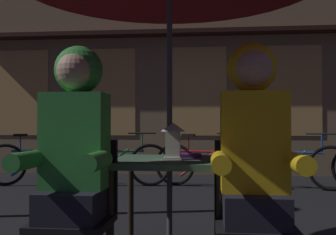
{
  "coord_description": "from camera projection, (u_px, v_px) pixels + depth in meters",
  "views": [
    {
      "loc": [
        0.23,
        -2.51,
        0.96
      ],
      "look_at": [
        0.0,
        -0.1,
        1.0
      ],
      "focal_mm": 42.41,
      "sensor_mm": 36.0,
      "label": 1
    }
  ],
  "objects": [
    {
      "name": "cafe_table",
      "position": [
        170.0,
        175.0,
        2.52
      ],
      "size": [
        0.72,
        0.72,
        0.74
      ],
      "color": "#42664C",
      "rests_on": "ground_plane"
    },
    {
      "name": "lantern",
      "position": [
        173.0,
        140.0,
        2.49
      ],
      "size": [
        0.11,
        0.11,
        0.23
      ],
      "color": "white",
      "rests_on": "cafe_table"
    },
    {
      "name": "chair_left",
      "position": [
        77.0,
        209.0,
        2.19
      ],
      "size": [
        0.4,
        0.4,
        0.87
      ],
      "color": "black",
      "rests_on": "ground_plane"
    },
    {
      "name": "chair_right",
      "position": [
        253.0,
        213.0,
        2.1
      ],
      "size": [
        0.4,
        0.4,
        0.87
      ],
      "color": "black",
      "rests_on": "ground_plane"
    },
    {
      "name": "person_left_hooded",
      "position": [
        74.0,
        145.0,
        2.14
      ],
      "size": [
        0.45,
        0.56,
        1.4
      ],
      "color": "black",
      "rests_on": "ground_plane"
    },
    {
      "name": "person_right_hooded",
      "position": [
        254.0,
        146.0,
        2.05
      ],
      "size": [
        0.45,
        0.56,
        1.4
      ],
      "color": "black",
      "rests_on": "ground_plane"
    },
    {
      "name": "shopfront_building",
      "position": [
        198.0,
        18.0,
        7.92
      ],
      "size": [
        10.0,
        0.93,
        6.2
      ],
      "color": "#937A56",
      "rests_on": "ground_plane"
    },
    {
      "name": "bicycle_nearest",
      "position": [
        39.0,
        163.0,
        6.26
      ],
      "size": [
        1.65,
        0.44,
        0.84
      ],
      "color": "black",
      "rests_on": "ground_plane"
    },
    {
      "name": "bicycle_second",
      "position": [
        117.0,
        164.0,
        6.18
      ],
      "size": [
        1.67,
        0.25,
        0.84
      ],
      "color": "black",
      "rests_on": "ground_plane"
    },
    {
      "name": "bicycle_third",
      "position": [
        206.0,
        165.0,
        6.07
      ],
      "size": [
        1.64,
        0.46,
        0.84
      ],
      "color": "black",
      "rests_on": "ground_plane"
    },
    {
      "name": "bicycle_fourth",
      "position": [
        294.0,
        166.0,
        5.89
      ],
      "size": [
        1.64,
        0.44,
        0.84
      ],
      "color": "black",
      "rests_on": "ground_plane"
    },
    {
      "name": "book",
      "position": [
        186.0,
        156.0,
        2.65
      ],
      "size": [
        0.21,
        0.16,
        0.02
      ],
      "primitive_type": "cube",
      "rotation": [
        0.0,
        0.0,
        0.08
      ],
      "color": "#661E7A",
      "rests_on": "cafe_table"
    }
  ]
}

